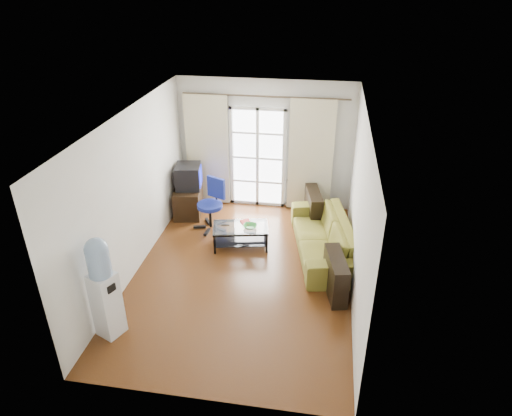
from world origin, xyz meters
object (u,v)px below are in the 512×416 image
(tv_stand, at_px, (188,201))
(sofa, at_px, (323,237))
(coffee_table, at_px, (241,233))
(water_cooler, at_px, (103,286))
(task_chair, at_px, (211,214))
(crt_tv, at_px, (187,176))

(tv_stand, bearing_deg, sofa, -29.31)
(coffee_table, bearing_deg, sofa, 0.33)
(water_cooler, bearing_deg, task_chair, 101.16)
(sofa, relative_size, task_chair, 2.38)
(sofa, xyz_separation_m, tv_stand, (-2.81, 1.05, -0.04))
(tv_stand, xyz_separation_m, task_chair, (0.62, -0.49, 0.01))
(tv_stand, bearing_deg, water_cooler, -100.04)
(crt_tv, height_order, task_chair, crt_tv)
(crt_tv, bearing_deg, tv_stand, -99.71)
(task_chair, bearing_deg, sofa, 9.43)
(sofa, bearing_deg, coffee_table, -101.14)
(coffee_table, bearing_deg, crt_tv, 139.56)
(sofa, xyz_separation_m, task_chair, (-2.19, 0.56, -0.03))
(tv_stand, height_order, water_cooler, water_cooler)
(crt_tv, xyz_separation_m, water_cooler, (-0.07, -3.64, -0.01))
(crt_tv, relative_size, task_chair, 0.60)
(coffee_table, bearing_deg, tv_stand, 141.16)
(crt_tv, bearing_deg, task_chair, -51.76)
(crt_tv, bearing_deg, water_cooler, -101.13)
(tv_stand, distance_m, task_chair, 0.79)
(task_chair, distance_m, water_cooler, 3.21)
(tv_stand, distance_m, water_cooler, 3.62)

